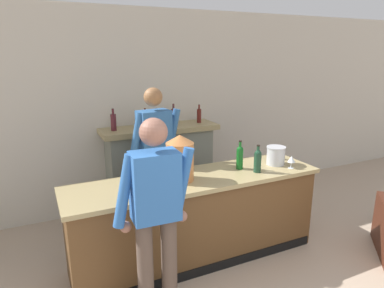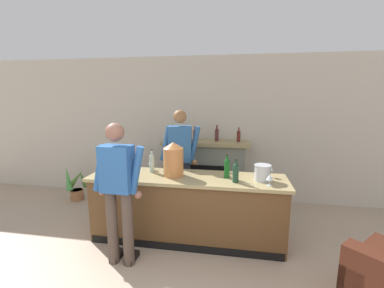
{
  "view_description": "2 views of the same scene",
  "coord_description": "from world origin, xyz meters",
  "px_view_note": "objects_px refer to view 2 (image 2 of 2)",
  "views": [
    {
      "loc": [
        -1.45,
        -0.69,
        2.17
      ],
      "look_at": [
        0.1,
        2.57,
        1.2
      ],
      "focal_mm": 32.0,
      "sensor_mm": 36.0,
      "label": 1
    },
    {
      "loc": [
        0.65,
        -1.04,
        2.0
      ],
      "look_at": [
        -0.0,
        2.76,
        1.29
      ],
      "focal_mm": 24.0,
      "sensor_mm": 36.0,
      "label": 2
    }
  ],
  "objects_px": {
    "potted_plant_corner": "(76,185)",
    "copper_dispenser": "(173,159)",
    "ice_bucket_steel": "(262,173)",
    "wine_bottle_burgundy_dark": "(152,162)",
    "wine_glass_front_right": "(270,178)",
    "wine_bottle_port_short": "(227,167)",
    "wine_bottle_cabernet_heavy": "(236,172)",
    "person_customer": "(118,189)",
    "person_bartender": "(180,160)",
    "wine_glass_near_bucket": "(151,161)",
    "fireplace_stone": "(205,171)",
    "wine_glass_front_left": "(270,168)"
  },
  "relations": [
    {
      "from": "potted_plant_corner",
      "to": "person_bartender",
      "type": "xyz_separation_m",
      "value": [
        2.17,
        -0.39,
        0.7
      ]
    },
    {
      "from": "person_bartender",
      "to": "wine_bottle_port_short",
      "type": "xyz_separation_m",
      "value": [
        0.77,
        -0.59,
        0.07
      ]
    },
    {
      "from": "fireplace_stone",
      "to": "wine_glass_front_left",
      "type": "height_order",
      "value": "fireplace_stone"
    },
    {
      "from": "wine_glass_front_right",
      "to": "wine_glass_near_bucket",
      "type": "relative_size",
      "value": 0.78
    },
    {
      "from": "wine_bottle_port_short",
      "to": "wine_glass_near_bucket",
      "type": "bearing_deg",
      "value": 170.23
    },
    {
      "from": "copper_dispenser",
      "to": "wine_bottle_cabernet_heavy",
      "type": "bearing_deg",
      "value": -9.03
    },
    {
      "from": "fireplace_stone",
      "to": "wine_bottle_burgundy_dark",
      "type": "bearing_deg",
      "value": -116.82
    },
    {
      "from": "fireplace_stone",
      "to": "wine_glass_front_right",
      "type": "distance_m",
      "value": 1.88
    },
    {
      "from": "fireplace_stone",
      "to": "wine_bottle_port_short",
      "type": "height_order",
      "value": "fireplace_stone"
    },
    {
      "from": "ice_bucket_steel",
      "to": "wine_glass_near_bucket",
      "type": "bearing_deg",
      "value": 171.44
    },
    {
      "from": "ice_bucket_steel",
      "to": "wine_glass_front_left",
      "type": "xyz_separation_m",
      "value": [
        0.12,
        0.17,
        0.02
      ]
    },
    {
      "from": "wine_bottle_port_short",
      "to": "wine_bottle_cabernet_heavy",
      "type": "bearing_deg",
      "value": -55.61
    },
    {
      "from": "wine_glass_front_left",
      "to": "wine_bottle_burgundy_dark",
      "type": "bearing_deg",
      "value": -178.46
    },
    {
      "from": "wine_glass_front_right",
      "to": "person_customer",
      "type": "bearing_deg",
      "value": -164.83
    },
    {
      "from": "wine_glass_front_right",
      "to": "wine_glass_near_bucket",
      "type": "height_order",
      "value": "wine_glass_near_bucket"
    },
    {
      "from": "potted_plant_corner",
      "to": "wine_bottle_port_short",
      "type": "height_order",
      "value": "wine_bottle_port_short"
    },
    {
      "from": "person_customer",
      "to": "wine_glass_near_bucket",
      "type": "distance_m",
      "value": 0.91
    },
    {
      "from": "person_bartender",
      "to": "ice_bucket_steel",
      "type": "relative_size",
      "value": 8.32
    },
    {
      "from": "ice_bucket_steel",
      "to": "wine_glass_near_bucket",
      "type": "xyz_separation_m",
      "value": [
        -1.58,
        0.24,
        0.02
      ]
    },
    {
      "from": "potted_plant_corner",
      "to": "ice_bucket_steel",
      "type": "xyz_separation_m",
      "value": [
        3.4,
        -1.03,
        0.73
      ]
    },
    {
      "from": "potted_plant_corner",
      "to": "wine_bottle_port_short",
      "type": "bearing_deg",
      "value": -18.48
    },
    {
      "from": "person_customer",
      "to": "wine_bottle_burgundy_dark",
      "type": "distance_m",
      "value": 0.81
    },
    {
      "from": "potted_plant_corner",
      "to": "wine_glass_front_left",
      "type": "distance_m",
      "value": 3.7
    },
    {
      "from": "person_bartender",
      "to": "ice_bucket_steel",
      "type": "height_order",
      "value": "person_bartender"
    },
    {
      "from": "potted_plant_corner",
      "to": "copper_dispenser",
      "type": "distance_m",
      "value": 2.58
    },
    {
      "from": "ice_bucket_steel",
      "to": "wine_glass_near_bucket",
      "type": "height_order",
      "value": "ice_bucket_steel"
    },
    {
      "from": "potted_plant_corner",
      "to": "person_customer",
      "type": "xyz_separation_m",
      "value": [
        1.72,
        -1.69,
        0.65
      ]
    },
    {
      "from": "fireplace_stone",
      "to": "copper_dispenser",
      "type": "bearing_deg",
      "value": -101.81
    },
    {
      "from": "wine_glass_near_bucket",
      "to": "fireplace_stone",
      "type": "bearing_deg",
      "value": 59.06
    },
    {
      "from": "wine_bottle_burgundy_dark",
      "to": "wine_glass_near_bucket",
      "type": "relative_size",
      "value": 1.81
    },
    {
      "from": "fireplace_stone",
      "to": "potted_plant_corner",
      "type": "distance_m",
      "value": 2.54
    },
    {
      "from": "copper_dispenser",
      "to": "wine_glass_front_right",
      "type": "distance_m",
      "value": 1.27
    },
    {
      "from": "wine_bottle_cabernet_heavy",
      "to": "wine_glass_front_right",
      "type": "distance_m",
      "value": 0.42
    },
    {
      "from": "fireplace_stone",
      "to": "copper_dispenser",
      "type": "relative_size",
      "value": 3.43
    },
    {
      "from": "fireplace_stone",
      "to": "wine_glass_front_left",
      "type": "distance_m",
      "value": 1.64
    },
    {
      "from": "fireplace_stone",
      "to": "wine_bottle_burgundy_dark",
      "type": "relative_size",
      "value": 4.84
    },
    {
      "from": "person_bartender",
      "to": "wine_bottle_port_short",
      "type": "bearing_deg",
      "value": -37.63
    },
    {
      "from": "wine_bottle_burgundy_dark",
      "to": "wine_glass_front_right",
      "type": "height_order",
      "value": "wine_bottle_burgundy_dark"
    },
    {
      "from": "copper_dispenser",
      "to": "wine_bottle_cabernet_heavy",
      "type": "xyz_separation_m",
      "value": [
        0.84,
        -0.13,
        -0.1
      ]
    },
    {
      "from": "person_customer",
      "to": "wine_glass_front_right",
      "type": "relative_size",
      "value": 12.03
    },
    {
      "from": "person_bartender",
      "to": "wine_glass_front_left",
      "type": "height_order",
      "value": "person_bartender"
    },
    {
      "from": "person_bartender",
      "to": "wine_glass_front_right",
      "type": "bearing_deg",
      "value": -32.42
    },
    {
      "from": "person_bartender",
      "to": "copper_dispenser",
      "type": "relative_size",
      "value": 3.84
    },
    {
      "from": "ice_bucket_steel",
      "to": "wine_bottle_burgundy_dark",
      "type": "bearing_deg",
      "value": 175.44
    },
    {
      "from": "potted_plant_corner",
      "to": "person_customer",
      "type": "distance_m",
      "value": 2.49
    },
    {
      "from": "potted_plant_corner",
      "to": "person_bartender",
      "type": "height_order",
      "value": "person_bartender"
    },
    {
      "from": "wine_glass_front_right",
      "to": "wine_bottle_cabernet_heavy",
      "type": "bearing_deg",
      "value": 171.59
    },
    {
      "from": "potted_plant_corner",
      "to": "wine_glass_front_right",
      "type": "xyz_separation_m",
      "value": [
        3.46,
        -1.21,
        0.73
      ]
    },
    {
      "from": "person_customer",
      "to": "ice_bucket_steel",
      "type": "relative_size",
      "value": 7.94
    },
    {
      "from": "wine_glass_near_bucket",
      "to": "wine_glass_front_left",
      "type": "distance_m",
      "value": 1.7
    }
  ]
}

